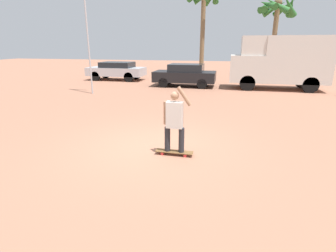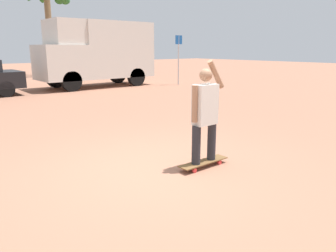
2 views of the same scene
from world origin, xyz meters
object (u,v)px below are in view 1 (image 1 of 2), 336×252
at_px(skateboard, 174,152).
at_px(parked_car_black, 185,75).
at_px(palm_tree_center_background, 204,2).
at_px(person_skateboarder, 174,119).
at_px(camper_van, 280,61).
at_px(palm_tree_near_van, 277,11).
at_px(flagpole, 88,16).
at_px(parked_car_silver, 117,70).

relative_size(skateboard, parked_car_black, 0.24).
relative_size(parked_car_black, palm_tree_center_background, 0.52).
distance_m(skateboard, person_skateboarder, 0.86).
bearing_deg(person_skateboarder, parked_car_black, 98.16).
height_order(camper_van, palm_tree_center_background, palm_tree_center_background).
bearing_deg(palm_tree_near_van, person_skateboarder, -103.75).
distance_m(parked_car_black, palm_tree_near_van, 11.28).
bearing_deg(parked_car_black, palm_tree_near_van, 51.90).
distance_m(palm_tree_near_van, palm_tree_center_background, 6.24).
distance_m(person_skateboarder, flagpole, 10.15).
bearing_deg(person_skateboarder, palm_tree_near_van, 76.25).
height_order(camper_van, flagpole, flagpole).
distance_m(person_skateboarder, camper_van, 12.12).
bearing_deg(palm_tree_center_background, skateboard, -85.82).
relative_size(camper_van, flagpole, 0.79).
xyz_separation_m(skateboard, flagpole, (-6.17, 7.43, 3.99)).
bearing_deg(person_skateboarder, camper_van, 69.94).
height_order(skateboard, parked_car_black, parked_car_black).
bearing_deg(flagpole, camper_van, 20.89).
bearing_deg(camper_van, parked_car_silver, 170.35).
distance_m(person_skateboarder, parked_car_black, 11.40).
height_order(person_skateboarder, flagpole, flagpole).
height_order(person_skateboarder, palm_tree_center_background, palm_tree_center_background).
relative_size(camper_van, palm_tree_near_van, 0.86).
height_order(parked_car_black, parked_car_silver, parked_car_black).
bearing_deg(parked_car_black, person_skateboarder, -81.84).
bearing_deg(camper_van, palm_tree_center_background, 124.19).
xyz_separation_m(parked_car_black, palm_tree_near_van, (6.37, 8.12, 4.57)).
xyz_separation_m(parked_car_silver, palm_tree_near_van, (12.09, 6.08, 4.57)).
bearing_deg(flagpole, palm_tree_center_background, 68.67).
distance_m(parked_car_black, palm_tree_center_background, 9.94).
distance_m(camper_van, parked_car_silver, 11.70).
distance_m(palm_tree_near_van, flagpole, 16.25).
bearing_deg(palm_tree_center_background, parked_car_silver, -133.41).
height_order(person_skateboarder, parked_car_silver, person_skateboarder).
xyz_separation_m(skateboard, palm_tree_near_van, (4.75, 19.40, 5.26)).
distance_m(person_skateboarder, parked_car_silver, 15.21).
bearing_deg(skateboard, palm_tree_near_van, 76.25).
bearing_deg(skateboard, person_skateboarder, -180.00).
bearing_deg(palm_tree_center_background, person_skateboarder, -85.83).
height_order(skateboard, parked_car_silver, parked_car_silver).
xyz_separation_m(person_skateboarder, parked_car_silver, (-7.34, 13.32, -0.18)).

